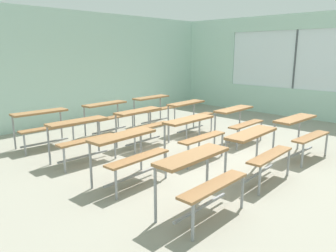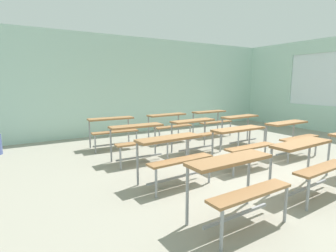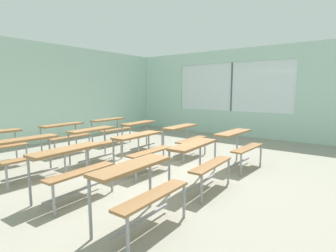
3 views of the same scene
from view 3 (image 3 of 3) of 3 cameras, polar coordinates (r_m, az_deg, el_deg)
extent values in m
cube|color=gray|center=(5.29, -3.92, -10.07)|extent=(10.00, 9.00, 0.05)
cube|color=silver|center=(8.68, -27.29, 6.32)|extent=(10.00, 0.12, 3.00)
cube|color=silver|center=(9.47, 16.23, 0.41)|extent=(0.12, 9.00, 0.85)
cube|color=silver|center=(9.47, 16.79, 14.65)|extent=(0.12, 9.00, 0.45)
cube|color=silver|center=(11.15, -0.99, 8.36)|extent=(0.12, 1.90, 1.70)
cube|color=white|center=(9.59, 13.70, 8.22)|extent=(0.02, 4.20, 1.70)
cube|color=#4C5156|center=(9.59, 13.70, 8.22)|extent=(0.06, 0.05, 1.70)
cube|color=olive|center=(3.11, -7.91, -8.65)|extent=(1.11, 0.34, 0.04)
cube|color=olive|center=(3.01, -3.23, -14.86)|extent=(1.10, 0.24, 0.03)
cylinder|color=gray|center=(3.03, -16.62, -16.69)|extent=(0.04, 0.04, 0.72)
cylinder|color=gray|center=(3.67, -3.92, -11.93)|extent=(0.04, 0.04, 0.72)
cylinder|color=gray|center=(2.72, -8.77, -22.75)|extent=(0.04, 0.04, 0.44)
cylinder|color=gray|center=(3.42, 3.50, -15.96)|extent=(0.04, 0.04, 0.44)
cube|color=gray|center=(3.26, -5.80, -19.62)|extent=(1.00, 0.05, 0.03)
cube|color=olive|center=(4.28, 5.61, -4.06)|extent=(1.11, 0.36, 0.04)
cube|color=olive|center=(4.20, 9.41, -8.28)|extent=(1.11, 0.26, 0.03)
cylinder|color=gray|center=(4.03, 0.26, -10.08)|extent=(0.04, 0.04, 0.72)
cylinder|color=gray|center=(4.85, 6.99, -7.01)|extent=(0.04, 0.04, 0.72)
cylinder|color=gray|center=(3.81, 7.29, -13.45)|extent=(0.04, 0.04, 0.44)
cylinder|color=gray|center=(4.67, 13.02, -9.53)|extent=(0.04, 0.04, 0.44)
cube|color=gray|center=(4.39, 7.14, -12.22)|extent=(1.00, 0.07, 0.03)
cube|color=olive|center=(5.61, 14.06, -1.41)|extent=(1.11, 0.38, 0.04)
cube|color=olive|center=(5.54, 16.95, -4.59)|extent=(1.11, 0.28, 0.03)
cylinder|color=gray|center=(5.31, 10.19, -5.78)|extent=(0.04, 0.04, 0.72)
cylinder|color=gray|center=(6.18, 14.81, -3.99)|extent=(0.04, 0.04, 0.72)
cylinder|color=gray|center=(5.11, 15.57, -8.12)|extent=(0.04, 0.04, 0.44)
cylinder|color=gray|center=(6.01, 19.53, -5.89)|extent=(0.04, 0.04, 0.44)
cube|color=gray|center=(5.69, 15.13, -7.73)|extent=(1.00, 0.08, 0.03)
cube|color=olive|center=(4.17, -21.27, -4.87)|extent=(1.12, 0.38, 0.04)
cube|color=olive|center=(3.99, -18.40, -9.46)|extent=(1.11, 0.28, 0.03)
cylinder|color=gray|center=(4.13, -27.93, -10.55)|extent=(0.04, 0.04, 0.72)
cylinder|color=gray|center=(4.66, -16.96, -7.95)|extent=(0.04, 0.04, 0.72)
cylinder|color=gray|center=(3.73, -23.65, -14.57)|extent=(0.04, 0.04, 0.44)
cylinder|color=gray|center=(4.30, -12.15, -11.05)|extent=(0.04, 0.04, 0.44)
cube|color=gray|center=(4.24, -19.73, -13.36)|extent=(1.00, 0.08, 0.03)
cube|color=olive|center=(5.16, -6.69, -2.03)|extent=(1.10, 0.33, 0.04)
cube|color=olive|center=(5.01, -3.94, -5.56)|extent=(1.10, 0.23, 0.03)
cylinder|color=gray|center=(4.99, -11.75, -6.70)|extent=(0.04, 0.04, 0.72)
cylinder|color=gray|center=(5.69, -4.22, -4.77)|extent=(0.04, 0.04, 0.72)
cylinder|color=gray|center=(4.65, -7.09, -9.48)|extent=(0.04, 0.04, 0.44)
cylinder|color=gray|center=(5.39, 0.28, -6.99)|extent=(0.04, 0.04, 0.44)
cube|color=gray|center=(5.21, -5.44, -8.92)|extent=(1.00, 0.04, 0.03)
cube|color=olive|center=(6.32, 2.73, -0.16)|extent=(1.11, 0.34, 0.04)
cube|color=olive|center=(6.20, 5.19, -2.97)|extent=(1.10, 0.24, 0.03)
cylinder|color=gray|center=(6.06, -1.00, -3.96)|extent=(0.04, 0.04, 0.72)
cylinder|color=gray|center=(6.87, 4.01, -2.57)|extent=(0.04, 0.04, 0.72)
cylinder|color=gray|center=(5.79, 3.39, -5.97)|extent=(0.04, 0.04, 0.44)
cylinder|color=gray|center=(6.63, 8.05, -4.24)|extent=(0.04, 0.04, 0.44)
cube|color=gray|center=(6.37, 3.75, -5.80)|extent=(1.00, 0.05, 0.03)
cube|color=olive|center=(5.38, -28.57, -2.54)|extent=(1.11, 0.35, 0.04)
cube|color=olive|center=(5.15, -26.95, -6.05)|extent=(1.10, 0.25, 0.03)
cylinder|color=gray|center=(5.78, -24.33, -5.25)|extent=(0.04, 0.04, 0.72)
cylinder|color=gray|center=(4.94, -31.67, -9.57)|extent=(0.04, 0.04, 0.44)
cylinder|color=gray|center=(5.34, -21.49, -7.69)|extent=(0.04, 0.04, 0.44)
cube|color=gray|center=(5.39, -27.54, -9.22)|extent=(1.00, 0.06, 0.03)
cube|color=olive|center=(6.10, -16.28, -0.77)|extent=(1.11, 0.38, 0.04)
cube|color=olive|center=(5.90, -14.18, -3.73)|extent=(1.11, 0.28, 0.03)
cylinder|color=gray|center=(5.97, -20.71, -4.65)|extent=(0.04, 0.04, 0.72)
cylinder|color=gray|center=(6.58, -13.59, -3.23)|extent=(0.04, 0.04, 0.72)
cylinder|color=gray|center=(5.57, -17.34, -6.85)|extent=(0.04, 0.04, 0.44)
cylinder|color=gray|center=(6.22, -10.12, -5.09)|extent=(0.04, 0.04, 0.44)
cube|color=gray|center=(6.11, -15.21, -6.64)|extent=(1.00, 0.08, 0.03)
cube|color=olive|center=(7.07, -6.39, 0.65)|extent=(1.11, 0.37, 0.04)
cube|color=olive|center=(6.91, -4.33, -1.84)|extent=(1.11, 0.27, 0.03)
cylinder|color=gray|center=(6.85, -9.95, -2.70)|extent=(0.04, 0.04, 0.72)
cylinder|color=gray|center=(7.59, -4.70, -1.58)|extent=(0.04, 0.04, 0.72)
cylinder|color=gray|center=(6.52, -6.43, -4.43)|extent=(0.04, 0.04, 0.44)
cylinder|color=gray|center=(7.29, -1.31, -3.07)|extent=(0.04, 0.04, 0.44)
cube|color=gray|center=(7.09, -5.45, -4.41)|extent=(1.00, 0.08, 0.03)
cylinder|color=gray|center=(6.94, -30.20, -3.53)|extent=(0.04, 0.04, 0.72)
cylinder|color=gray|center=(6.46, -28.40, -5.45)|extent=(0.04, 0.04, 0.44)
cube|color=olive|center=(7.19, -22.05, 0.24)|extent=(1.11, 0.37, 0.04)
cube|color=olive|center=(6.97, -20.46, -2.23)|extent=(1.11, 0.27, 0.03)
cylinder|color=gray|center=(7.10, -25.88, -3.00)|extent=(0.04, 0.04, 0.72)
cylinder|color=gray|center=(7.64, -19.40, -1.94)|extent=(0.04, 0.04, 0.72)
cylinder|color=gray|center=(6.67, -23.42, -4.76)|extent=(0.04, 0.04, 0.44)
cylinder|color=gray|center=(7.24, -16.74, -3.48)|extent=(0.04, 0.04, 0.44)
cube|color=gray|center=(7.18, -21.17, -4.75)|extent=(1.00, 0.08, 0.03)
cube|color=olive|center=(8.06, -12.89, 1.38)|extent=(1.11, 0.35, 0.04)
cube|color=olive|center=(7.86, -11.27, -0.79)|extent=(1.11, 0.25, 0.03)
cylinder|color=gray|center=(7.89, -16.19, -1.50)|extent=(0.04, 0.04, 0.72)
cylinder|color=gray|center=(8.54, -10.94, -0.64)|extent=(0.04, 0.04, 0.72)
cylinder|color=gray|center=(7.50, -13.53, -2.98)|extent=(0.04, 0.04, 0.44)
cylinder|color=gray|center=(8.18, -8.25, -1.95)|extent=(0.04, 0.04, 0.44)
cube|color=gray|center=(8.05, -12.09, -3.07)|extent=(1.00, 0.06, 0.03)
camera|label=1|loc=(0.85, -161.36, 17.30)|focal=34.41mm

